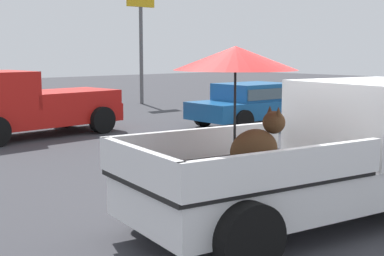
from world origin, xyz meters
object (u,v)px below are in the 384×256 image
(pickup_truck_main, at_px, (329,149))
(motel_sign, at_px, (141,21))
(pickup_truck_red, at_px, (26,105))
(parked_sedan_near, at_px, (254,102))

(pickup_truck_main, height_order, motel_sign, motel_sign)
(pickup_truck_red, relative_size, motel_sign, 0.96)
(pickup_truck_main, xyz_separation_m, parked_sedan_near, (6.39, 7.25, -0.25))
(parked_sedan_near, bearing_deg, pickup_truck_main, -129.54)
(pickup_truck_main, distance_m, pickup_truck_red, 9.80)
(parked_sedan_near, height_order, motel_sign, motel_sign)
(pickup_truck_main, height_order, pickup_truck_red, pickup_truck_main)
(pickup_truck_main, xyz_separation_m, pickup_truck_red, (0.09, 9.79, -0.12))
(pickup_truck_main, distance_m, motel_sign, 17.55)
(pickup_truck_main, relative_size, motel_sign, 1.03)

